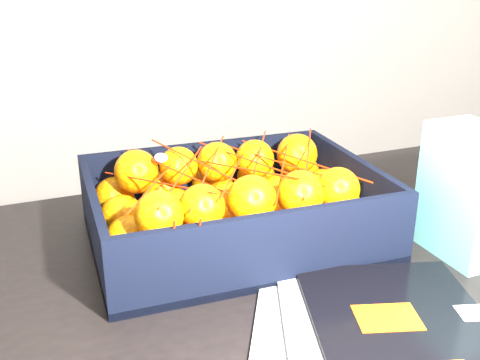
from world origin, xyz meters
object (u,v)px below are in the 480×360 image
object	(u,v)px
table	(310,324)
retail_carton	(469,193)
magazine_stack	(375,338)
produce_crate	(234,219)

from	to	relation	value
table	retail_carton	xyz separation A→B (m)	(0.23, -0.03, 0.20)
table	magazine_stack	xyz separation A→B (m)	(-0.01, -0.18, 0.11)
retail_carton	produce_crate	bearing A→B (deg)	150.30
produce_crate	retail_carton	size ratio (longest dim) A/B	2.24
magazine_stack	produce_crate	size ratio (longest dim) A/B	0.85
table	magazine_stack	bearing A→B (deg)	-94.08
produce_crate	retail_carton	world-z (taller)	retail_carton
magazine_stack	produce_crate	xyz separation A→B (m)	(-0.07, 0.31, 0.02)
table	produce_crate	size ratio (longest dim) A/B	2.83
magazine_stack	produce_crate	bearing A→B (deg)	102.13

